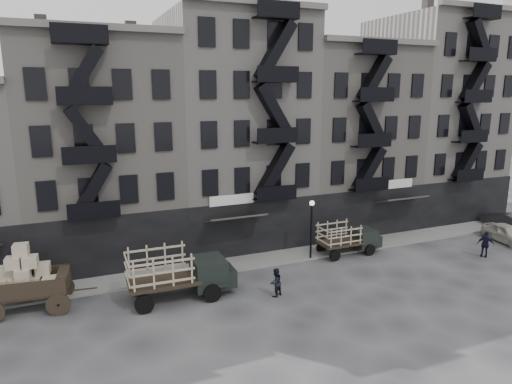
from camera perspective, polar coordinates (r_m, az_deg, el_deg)
name	(u,v)px	position (r m, az deg, el deg)	size (l,w,h in m)	color
ground	(289,280)	(29.22, 4.14, -10.94)	(140.00, 140.00, 0.00)	#38383A
sidewalk	(265,259)	(32.33, 1.11, -8.39)	(55.00, 2.50, 0.15)	slate
building_midwest	(100,151)	(33.99, -18.87, 4.91)	(10.00, 11.35, 16.20)	gray
building_center	(234,131)	(35.95, -2.78, 7.57)	(10.00, 11.35, 18.20)	#9B958E
building_mideast	(342,139)	(40.55, 10.72, 6.52)	(10.00, 11.35, 16.20)	gray
building_east	(433,119)	(46.68, 21.23, 8.52)	(10.00, 11.35, 19.20)	#9B958E
lamp_post	(311,222)	(31.78, 6.94, -3.70)	(0.36, 0.36, 4.28)	black
wagon	(24,274)	(27.57, -27.03, -9.09)	(4.62, 2.83, 3.71)	black
stake_truck_west	(178,270)	(26.53, -9.71, -9.58)	(6.09, 2.63, 3.03)	black
stake_truck_east	(348,236)	(33.77, 11.45, -5.40)	(4.77, 2.01, 2.38)	black
car_east	(508,234)	(40.72, 28.93, -4.58)	(1.71, 4.25, 1.45)	#B2AEA0
car_far	(507,221)	(44.34, 28.89, -3.21)	(1.63, 4.67, 1.54)	#242427
pedestrian_mid	(275,282)	(26.77, 2.45, -11.22)	(0.83, 0.64, 1.70)	black
policeman	(485,244)	(36.44, 26.74, -5.88)	(1.11, 0.46, 1.90)	black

